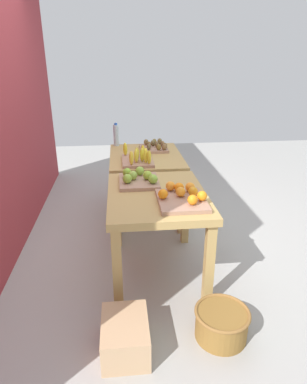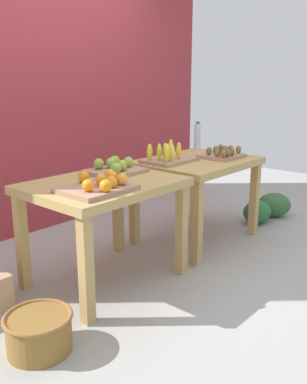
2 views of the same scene
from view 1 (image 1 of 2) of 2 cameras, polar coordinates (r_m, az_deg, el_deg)
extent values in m
plane|color=#A2A29E|center=(3.56, -0.49, -7.86)|extent=(8.00, 8.00, 0.00)
cube|color=tan|center=(2.74, 0.58, -0.72)|extent=(1.04, 0.80, 0.06)
cube|color=tan|center=(2.58, 9.44, -12.10)|extent=(0.07, 0.07, 0.69)
cube|color=tan|center=(3.36, 5.46, -3.30)|extent=(0.07, 0.07, 0.69)
cube|color=tan|center=(2.50, -6.19, -13.11)|extent=(0.07, 0.07, 0.69)
cube|color=tan|center=(3.30, -6.25, -3.82)|extent=(0.07, 0.07, 0.69)
cube|color=tan|center=(3.79, -1.34, 5.89)|extent=(1.04, 0.80, 0.06)
cube|color=tan|center=(3.53, 4.84, -1.91)|extent=(0.07, 0.07, 0.69)
cube|color=tan|center=(4.38, 2.66, 3.01)|extent=(0.07, 0.07, 0.69)
cube|color=tan|center=(3.48, -6.26, -2.38)|extent=(0.07, 0.07, 0.69)
cube|color=tan|center=(4.33, -6.29, 2.69)|extent=(0.07, 0.07, 0.69)
cube|color=tan|center=(2.55, 4.82, -1.45)|extent=(0.44, 0.36, 0.03)
sphere|color=orange|center=(2.66, 4.39, 0.79)|extent=(0.11, 0.11, 0.08)
sphere|color=orange|center=(2.44, 6.68, -1.34)|extent=(0.09, 0.09, 0.08)
sphere|color=orange|center=(2.59, 6.78, 0.07)|extent=(0.11, 0.11, 0.08)
sphere|color=orange|center=(2.57, 4.65, 0.02)|extent=(0.10, 0.10, 0.08)
sphere|color=orange|center=(2.53, 1.62, -0.34)|extent=(0.10, 0.10, 0.08)
sphere|color=orange|center=(2.68, 2.91, 1.02)|extent=(0.10, 0.10, 0.08)
sphere|color=orange|center=(2.68, 6.27, 0.85)|extent=(0.09, 0.09, 0.08)
sphere|color=orange|center=(2.52, 8.28, -0.67)|extent=(0.10, 0.10, 0.08)
cube|color=tan|center=(2.93, -2.51, 1.82)|extent=(0.40, 0.34, 0.03)
sphere|color=#8ABC3D|center=(2.83, -0.08, 2.23)|extent=(0.11, 0.11, 0.08)
sphere|color=#89B238|center=(2.84, -4.49, 2.28)|extent=(0.08, 0.08, 0.08)
sphere|color=#89BD34|center=(3.00, -4.53, 3.35)|extent=(0.09, 0.09, 0.08)
sphere|color=#8EB242|center=(2.92, -3.57, 2.86)|extent=(0.11, 0.11, 0.08)
sphere|color=#92B634|center=(2.92, -1.03, 2.87)|extent=(0.09, 0.09, 0.08)
sphere|color=#86B13C|center=(3.03, -2.36, 3.63)|extent=(0.11, 0.11, 0.08)
cube|color=tan|center=(3.52, -2.73, 5.33)|extent=(0.44, 0.32, 0.03)
ellipsoid|color=yellow|center=(3.44, -1.35, 6.43)|extent=(0.07, 0.06, 0.14)
ellipsoid|color=yellow|center=(3.55, -1.84, 6.93)|extent=(0.06, 0.05, 0.14)
ellipsoid|color=yellow|center=(3.42, -1.96, 6.34)|extent=(0.07, 0.06, 0.14)
ellipsoid|color=yellow|center=(3.39, -2.99, 6.16)|extent=(0.06, 0.06, 0.14)
ellipsoid|color=yellow|center=(3.32, -3.79, 5.82)|extent=(0.07, 0.07, 0.14)
ellipsoid|color=yellow|center=(3.65, -4.85, 7.31)|extent=(0.06, 0.06, 0.14)
ellipsoid|color=yellow|center=(3.37, -1.31, 6.12)|extent=(0.06, 0.06, 0.14)
ellipsoid|color=yellow|center=(3.45, -2.87, 6.48)|extent=(0.06, 0.07, 0.14)
ellipsoid|color=yellow|center=(3.34, -0.67, 5.95)|extent=(0.06, 0.06, 0.14)
cube|color=tan|center=(3.99, 0.03, 7.43)|extent=(0.36, 0.32, 0.03)
ellipsoid|color=brown|center=(3.87, -0.79, 7.74)|extent=(0.06, 0.05, 0.07)
ellipsoid|color=brown|center=(4.04, -0.09, 8.36)|extent=(0.06, 0.06, 0.07)
ellipsoid|color=olive|center=(4.10, 0.13, 8.56)|extent=(0.06, 0.06, 0.07)
ellipsoid|color=brown|center=(3.97, -0.77, 8.09)|extent=(0.06, 0.05, 0.07)
ellipsoid|color=olive|center=(3.85, 0.88, 7.66)|extent=(0.06, 0.07, 0.07)
ellipsoid|color=brown|center=(3.98, 0.61, 8.14)|extent=(0.06, 0.07, 0.07)
ellipsoid|color=brown|center=(4.00, 1.56, 8.20)|extent=(0.07, 0.07, 0.07)
ellipsoid|color=brown|center=(3.86, 1.84, 7.68)|extent=(0.06, 0.07, 0.07)
ellipsoid|color=brown|center=(3.91, 1.98, 7.86)|extent=(0.05, 0.06, 0.07)
ellipsoid|color=olive|center=(4.13, 1.07, 8.66)|extent=(0.07, 0.07, 0.07)
ellipsoid|color=olive|center=(4.08, -1.28, 8.50)|extent=(0.06, 0.07, 0.07)
cylinder|color=silver|center=(4.18, -6.39, 9.57)|extent=(0.07, 0.07, 0.26)
cylinder|color=blue|center=(4.15, -6.47, 11.46)|extent=(0.04, 0.04, 0.02)
ellipsoid|color=#316132|center=(5.02, 0.59, 3.06)|extent=(0.42, 0.44, 0.26)
ellipsoid|color=#266737|center=(4.73, 0.64, 1.65)|extent=(0.38, 0.34, 0.24)
cylinder|color=olive|center=(2.47, 11.50, -21.25)|extent=(0.35, 0.35, 0.20)
torus|color=olive|center=(2.41, 11.69, -19.50)|extent=(0.38, 0.38, 0.02)
cube|color=tan|center=(2.35, -4.84, -23.27)|extent=(0.40, 0.30, 0.23)
camera|label=2|loc=(2.53, 68.91, -0.38)|focal=39.55mm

